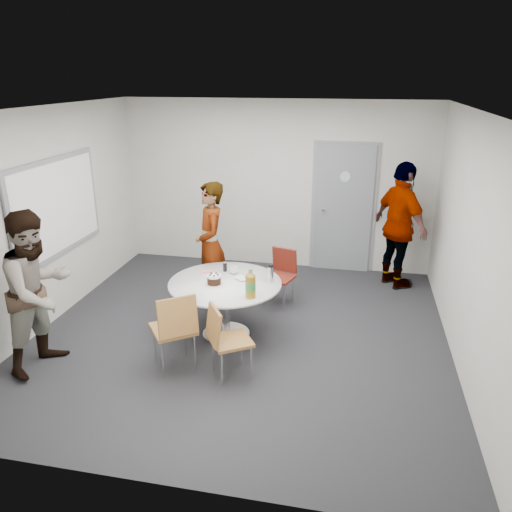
% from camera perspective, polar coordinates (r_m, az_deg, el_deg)
% --- Properties ---
extents(floor, '(5.00, 5.00, 0.00)m').
position_cam_1_polar(floor, '(6.31, -1.67, -8.86)').
color(floor, '#232226').
rests_on(floor, ground).
extents(ceiling, '(5.00, 5.00, 0.00)m').
position_cam_1_polar(ceiling, '(5.53, -1.96, 16.40)').
color(ceiling, silver).
rests_on(ceiling, wall_back).
extents(wall_back, '(5.00, 0.00, 5.00)m').
position_cam_1_polar(wall_back, '(8.15, 2.29, 8.05)').
color(wall_back, '#B8B7AF').
rests_on(wall_back, floor).
extents(wall_left, '(0.00, 5.00, 5.00)m').
position_cam_1_polar(wall_left, '(6.79, -22.86, 3.96)').
color(wall_left, '#B8B7AF').
rests_on(wall_left, floor).
extents(wall_right, '(0.00, 5.00, 5.00)m').
position_cam_1_polar(wall_right, '(5.76, 23.18, 1.19)').
color(wall_right, '#B8B7AF').
rests_on(wall_right, floor).
extents(wall_front, '(5.00, 0.00, 5.00)m').
position_cam_1_polar(wall_front, '(3.58, -11.18, -8.87)').
color(wall_front, '#B8B7AF').
rests_on(wall_front, floor).
extents(door, '(1.02, 0.17, 2.12)m').
position_cam_1_polar(door, '(8.11, 9.96, 5.34)').
color(door, slate).
rests_on(door, wall_back).
extents(whiteboard, '(0.04, 1.90, 1.25)m').
position_cam_1_polar(whiteboard, '(6.90, -21.79, 5.22)').
color(whiteboard, gray).
rests_on(whiteboard, wall_left).
extents(table, '(1.36, 1.36, 1.05)m').
position_cam_1_polar(table, '(6.01, -3.31, -3.86)').
color(table, white).
rests_on(table, floor).
extents(chair_near_left, '(0.63, 0.64, 0.92)m').
position_cam_1_polar(chair_near_left, '(5.38, -9.22, -7.79)').
color(chair_near_left, brown).
rests_on(chair_near_left, floor).
extents(chair_near_right, '(0.57, 0.56, 0.83)m').
position_cam_1_polar(chair_near_right, '(5.25, -3.71, -9.04)').
color(chair_near_right, brown).
rests_on(chair_near_right, floor).
extents(chair_far, '(0.47, 0.50, 0.79)m').
position_cam_1_polar(chair_far, '(6.94, 2.91, -1.72)').
color(chair_far, maroon).
rests_on(chair_far, floor).
extents(person_main, '(0.64, 0.75, 1.73)m').
position_cam_1_polar(person_main, '(6.79, -5.19, 1.23)').
color(person_main, '#A5C6EA').
rests_on(person_main, floor).
extents(person_left, '(0.85, 0.99, 1.78)m').
position_cam_1_polar(person_left, '(5.78, -23.62, -3.70)').
color(person_left, white).
rests_on(person_left, floor).
extents(person_right, '(1.00, 1.18, 1.89)m').
position_cam_1_polar(person_right, '(7.64, 16.14, 3.31)').
color(person_right, black).
rests_on(person_right, floor).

